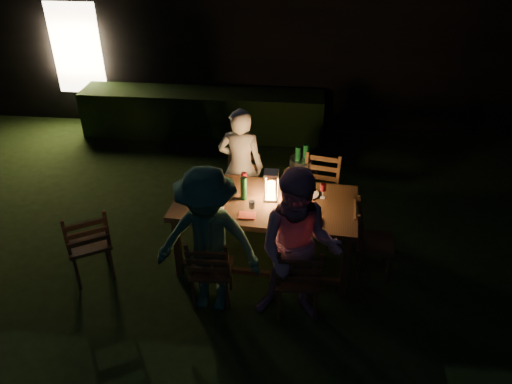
# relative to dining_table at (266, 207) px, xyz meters

# --- Properties ---
(garden_envelope) EXTENTS (40.00, 40.00, 3.20)m
(garden_envelope) POSITION_rel_dining_table_xyz_m (-0.90, 5.79, 0.82)
(garden_envelope) COLOR black
(garden_envelope) RESTS_ON ground
(dining_table) EXTENTS (2.10, 1.16, 0.84)m
(dining_table) POSITION_rel_dining_table_xyz_m (0.00, 0.00, 0.00)
(dining_table) COLOR #4D2E19
(dining_table) RESTS_ON ground
(chair_near_left) EXTENTS (0.44, 0.47, 0.96)m
(chair_near_left) POSITION_rel_dining_table_xyz_m (-0.50, -0.73, -0.47)
(chair_near_left) COLOR #4D2E19
(chair_near_left) RESTS_ON ground
(chair_near_right) EXTENTS (0.47, 0.50, 0.99)m
(chair_near_right) POSITION_rel_dining_table_xyz_m (0.39, -0.80, -0.46)
(chair_near_right) COLOR #4D2E19
(chair_near_right) RESTS_ON ground
(chair_far_left) EXTENTS (0.48, 0.51, 0.95)m
(chair_far_left) POSITION_rel_dining_table_xyz_m (-0.39, 0.80, -0.47)
(chair_far_left) COLOR #4D2E19
(chair_far_left) RESTS_ON ground
(chair_far_right) EXTENTS (0.53, 0.56, 1.01)m
(chair_far_right) POSITION_rel_dining_table_xyz_m (0.61, 0.73, -0.46)
(chair_far_right) COLOR #4D2E19
(chair_far_right) RESTS_ON ground
(chair_end) EXTENTS (0.48, 0.45, 0.94)m
(chair_end) POSITION_rel_dining_table_xyz_m (1.23, -0.09, -0.48)
(chair_end) COLOR #4D2E19
(chair_end) RESTS_ON ground
(chair_spare) EXTENTS (0.64, 0.65, 1.02)m
(chair_spare) POSITION_rel_dining_table_xyz_m (-1.93, -0.48, -0.45)
(chair_spare) COLOR #4D2E19
(chair_spare) RESTS_ON ground
(person_house_side) EXTENTS (0.60, 0.42, 1.58)m
(person_house_side) POSITION_rel_dining_table_xyz_m (-0.39, 0.85, 0.03)
(person_house_side) COLOR beige
(person_house_side) RESTS_ON ground
(person_opp_right) EXTENTS (0.88, 0.71, 1.72)m
(person_opp_right) POSITION_rel_dining_table_xyz_m (0.39, -0.85, 0.10)
(person_opp_right) COLOR #C386A0
(person_opp_right) RESTS_ON ground
(person_opp_left) EXTENTS (1.12, 0.69, 1.66)m
(person_opp_left) POSITION_rel_dining_table_xyz_m (-0.51, -0.78, 0.07)
(person_opp_left) COLOR #2E5D48
(person_opp_left) RESTS_ON ground
(lantern) EXTENTS (0.16, 0.16, 0.35)m
(lantern) POSITION_rel_dining_table_xyz_m (0.05, 0.05, 0.24)
(lantern) COLOR white
(lantern) RESTS_ON dining_table
(plate_far_left) EXTENTS (0.25, 0.25, 0.01)m
(plate_far_left) POSITION_rel_dining_table_xyz_m (-0.53, 0.26, 0.09)
(plate_far_left) COLOR white
(plate_far_left) RESTS_ON dining_table
(plate_near_left) EXTENTS (0.25, 0.25, 0.01)m
(plate_near_left) POSITION_rel_dining_table_xyz_m (-0.56, -0.18, 0.09)
(plate_near_left) COLOR white
(plate_near_left) RESTS_ON dining_table
(plate_far_right) EXTENTS (0.25, 0.25, 0.01)m
(plate_far_right) POSITION_rel_dining_table_xyz_m (0.46, 0.19, 0.09)
(plate_far_right) COLOR white
(plate_far_right) RESTS_ON dining_table
(plate_near_right) EXTENTS (0.25, 0.25, 0.01)m
(plate_near_right) POSITION_rel_dining_table_xyz_m (0.43, -0.25, 0.09)
(plate_near_right) COLOR white
(plate_near_right) RESTS_ON dining_table
(wineglass_a) EXTENTS (0.06, 0.06, 0.18)m
(wineglass_a) POSITION_rel_dining_table_xyz_m (-0.28, 0.30, 0.17)
(wineglass_a) COLOR #59070F
(wineglass_a) RESTS_ON dining_table
(wineglass_b) EXTENTS (0.06, 0.06, 0.18)m
(wineglass_b) POSITION_rel_dining_table_xyz_m (-0.73, -0.07, 0.17)
(wineglass_b) COLOR #59070F
(wineglass_b) RESTS_ON dining_table
(wineglass_c) EXTENTS (0.06, 0.06, 0.18)m
(wineglass_c) POSITION_rel_dining_table_xyz_m (0.28, -0.30, 0.17)
(wineglass_c) COLOR #59070F
(wineglass_c) RESTS_ON dining_table
(wineglass_d) EXTENTS (0.06, 0.06, 0.18)m
(wineglass_d) POSITION_rel_dining_table_xyz_m (0.63, 0.13, 0.17)
(wineglass_d) COLOR #59070F
(wineglass_d) RESTS_ON dining_table
(wineglass_e) EXTENTS (0.06, 0.06, 0.18)m
(wineglass_e) POSITION_rel_dining_table_xyz_m (-0.12, -0.29, 0.17)
(wineglass_e) COLOR silver
(wineglass_e) RESTS_ON dining_table
(bottle_table) EXTENTS (0.07, 0.07, 0.28)m
(bottle_table) POSITION_rel_dining_table_xyz_m (-0.25, 0.02, 0.22)
(bottle_table) COLOR #0F471E
(bottle_table) RESTS_ON dining_table
(napkin_left) EXTENTS (0.18, 0.14, 0.01)m
(napkin_left) POSITION_rel_dining_table_xyz_m (-0.17, -0.31, 0.09)
(napkin_left) COLOR red
(napkin_left) RESTS_ON dining_table
(napkin_right) EXTENTS (0.18, 0.14, 0.01)m
(napkin_right) POSITION_rel_dining_table_xyz_m (0.53, -0.34, 0.09)
(napkin_right) COLOR red
(napkin_right) RESTS_ON dining_table
(phone) EXTENTS (0.14, 0.07, 0.01)m
(phone) POSITION_rel_dining_table_xyz_m (-0.64, -0.25, 0.09)
(phone) COLOR black
(phone) RESTS_ON dining_table
(side_table) EXTENTS (0.46, 0.46, 0.62)m
(side_table) POSITION_rel_dining_table_xyz_m (0.37, 1.06, -0.22)
(side_table) COLOR #855E42
(side_table) RESTS_ON ground
(ice_bucket) EXTENTS (0.30, 0.30, 0.22)m
(ice_bucket) POSITION_rel_dining_table_xyz_m (0.37, 1.06, -0.03)
(ice_bucket) COLOR #A5A8AD
(ice_bucket) RESTS_ON side_table
(bottle_bucket_a) EXTENTS (0.07, 0.07, 0.32)m
(bottle_bucket_a) POSITION_rel_dining_table_xyz_m (0.32, 1.02, 0.02)
(bottle_bucket_a) COLOR #0F471E
(bottle_bucket_a) RESTS_ON side_table
(bottle_bucket_b) EXTENTS (0.07, 0.07, 0.32)m
(bottle_bucket_b) POSITION_rel_dining_table_xyz_m (0.42, 1.10, 0.02)
(bottle_bucket_b) COLOR #0F471E
(bottle_bucket_b) RESTS_ON side_table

